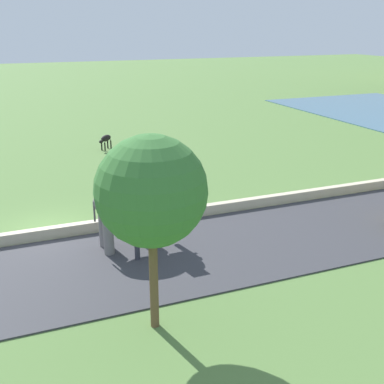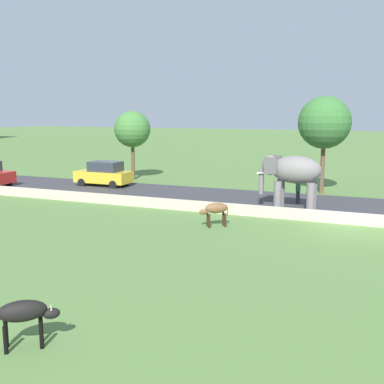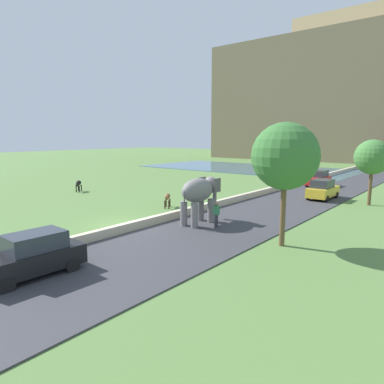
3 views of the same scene
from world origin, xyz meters
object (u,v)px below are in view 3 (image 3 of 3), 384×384
object	(u,v)px
elephant	(200,193)
cow_brown	(167,197)
car_yellow	(323,189)
car_red	(318,178)
person_beside_elephant	(216,214)
cow_black	(78,184)
car_black	(33,255)

from	to	relation	value
elephant	cow_brown	distance (m)	5.92
elephant	car_yellow	xyz separation A→B (m)	(3.15, 13.91, -1.14)
elephant	car_red	distance (m)	21.87
person_beside_elephant	cow_black	bearing A→B (deg)	171.23
car_black	car_yellow	xyz separation A→B (m)	(3.15, 24.90, 0.00)
cow_brown	car_black	bearing A→B (deg)	-69.02
person_beside_elephant	car_red	bearing A→B (deg)	93.63
car_red	cow_brown	distance (m)	19.96
car_red	cow_brown	world-z (taller)	car_red
person_beside_elephant	car_red	size ratio (longest dim) A/B	0.41
car_yellow	car_red	size ratio (longest dim) A/B	1.00
car_black	car_yellow	world-z (taller)	same
car_yellow	car_red	bearing A→B (deg)	111.67
elephant	car_red	size ratio (longest dim) A/B	0.86
person_beside_elephant	cow_black	size ratio (longest dim) A/B	1.29
cow_black	car_red	bearing A→B (deg)	47.08
elephant	cow_brown	size ratio (longest dim) A/B	2.63
cow_brown	cow_black	world-z (taller)	same
car_red	cow_black	world-z (taller)	car_red
car_yellow	car_red	xyz separation A→B (m)	(-3.15, 7.93, 0.00)
person_beside_elephant	cow_brown	bearing A→B (deg)	157.62
elephant	car_black	size ratio (longest dim) A/B	0.86
elephant	person_beside_elephant	xyz separation A→B (m)	(1.40, -0.14, -1.16)
person_beside_elephant	car_yellow	world-z (taller)	car_yellow
car_yellow	cow_brown	distance (m)	14.08
car_yellow	cow_black	size ratio (longest dim) A/B	3.17
car_yellow	car_red	distance (m)	8.53
car_yellow	cow_black	distance (m)	23.63
car_yellow	car_red	world-z (taller)	same
elephant	car_red	xyz separation A→B (m)	(0.00, 21.84, -1.14)
person_beside_elephant	cow_brown	distance (m)	7.13
car_black	car_red	xyz separation A→B (m)	(-0.00, 32.82, 0.00)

